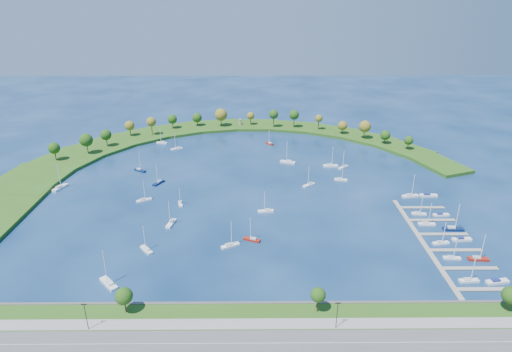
{
  "coord_description": "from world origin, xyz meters",
  "views": [
    {
      "loc": [
        3.32,
        -224.5,
        102.14
      ],
      "look_at": [
        5.0,
        5.0,
        4.0
      ],
      "focal_mm": 30.41,
      "sensor_mm": 36.0,
      "label": 1
    }
  ],
  "objects_px": {
    "moored_boat_3": "(309,184)",
    "docked_boat_5": "(462,239)",
    "docked_boat_3": "(478,258)",
    "harbor_tower": "(240,122)",
    "moored_boat_8": "(109,283)",
    "moored_boat_10": "(159,182)",
    "docked_boat_1": "(497,281)",
    "moored_boat_17": "(162,142)",
    "moored_boat_11": "(330,165)",
    "dock_system": "(439,242)",
    "moored_boat_16": "(252,239)",
    "docked_boat_0": "(469,280)",
    "moored_boat_2": "(177,148)",
    "moored_boat_13": "(180,203)",
    "moored_boat_12": "(230,245)",
    "docked_boat_2": "(452,257)",
    "moored_boat_6": "(341,179)",
    "moored_boat_4": "(344,167)",
    "moored_boat_9": "(171,223)",
    "docked_boat_10": "(410,195)",
    "docked_boat_6": "(427,223)",
    "moored_boat_7": "(140,170)",
    "docked_boat_9": "(441,215)",
    "docked_boat_8": "(419,213)",
    "docked_boat_4": "(441,242)",
    "moored_boat_1": "(266,210)",
    "docked_boat_7": "(453,228)",
    "moored_boat_15": "(144,200)",
    "moored_boat_0": "(270,143)",
    "moored_boat_14": "(60,187)",
    "moored_boat_5": "(288,162)"
  },
  "relations": [
    {
      "from": "moored_boat_3",
      "to": "docked_boat_5",
      "type": "xyz_separation_m",
      "value": [
        60.82,
        -59.26,
        -0.25
      ]
    },
    {
      "from": "moored_boat_3",
      "to": "docked_boat_3",
      "type": "height_order",
      "value": "docked_boat_3"
    },
    {
      "from": "harbor_tower",
      "to": "moored_boat_8",
      "type": "height_order",
      "value": "moored_boat_8"
    },
    {
      "from": "moored_boat_10",
      "to": "docked_boat_1",
      "type": "relative_size",
      "value": 1.35
    },
    {
      "from": "moored_boat_8",
      "to": "moored_boat_17",
      "type": "bearing_deg",
      "value": -38.72
    },
    {
      "from": "moored_boat_8",
      "to": "moored_boat_11",
      "type": "xyz_separation_m",
      "value": [
        103.39,
        119.12,
        -0.05
      ]
    },
    {
      "from": "dock_system",
      "to": "moored_boat_11",
      "type": "distance_m",
      "value": 95.93
    },
    {
      "from": "moored_boat_17",
      "to": "docked_boat_5",
      "type": "xyz_separation_m",
      "value": [
        158.93,
        -134.55,
        -0.25
      ]
    },
    {
      "from": "moored_boat_16",
      "to": "docked_boat_0",
      "type": "xyz_separation_m",
      "value": [
        82.81,
        -30.25,
        -0.01
      ]
    },
    {
      "from": "moored_boat_2",
      "to": "moored_boat_13",
      "type": "height_order",
      "value": "moored_boat_2"
    },
    {
      "from": "moored_boat_12",
      "to": "docked_boat_2",
      "type": "height_order",
      "value": "moored_boat_12"
    },
    {
      "from": "moored_boat_6",
      "to": "docked_boat_2",
      "type": "relative_size",
      "value": 1.07
    },
    {
      "from": "moored_boat_4",
      "to": "moored_boat_12",
      "type": "height_order",
      "value": "moored_boat_12"
    },
    {
      "from": "moored_boat_9",
      "to": "docked_boat_10",
      "type": "distance_m",
      "value": 127.0
    },
    {
      "from": "docked_boat_3",
      "to": "moored_boat_6",
      "type": "bearing_deg",
      "value": 121.31
    },
    {
      "from": "moored_boat_4",
      "to": "moored_boat_17",
      "type": "relative_size",
      "value": 0.98
    },
    {
      "from": "dock_system",
      "to": "moored_boat_3",
      "type": "bearing_deg",
      "value": 129.46
    },
    {
      "from": "dock_system",
      "to": "moored_boat_12",
      "type": "xyz_separation_m",
      "value": [
        -91.99,
        -2.71,
        0.56
      ]
    },
    {
      "from": "docked_boat_6",
      "to": "docked_boat_3",
      "type": "bearing_deg",
      "value": -67.5
    },
    {
      "from": "moored_boat_8",
      "to": "moored_boat_9",
      "type": "distance_m",
      "value": 48.65
    },
    {
      "from": "moored_boat_7",
      "to": "moored_boat_12",
      "type": "distance_m",
      "value": 104.79
    },
    {
      "from": "docked_boat_2",
      "to": "docked_boat_9",
      "type": "xyz_separation_m",
      "value": [
        10.44,
        37.32,
        -0.27
      ]
    },
    {
      "from": "docked_boat_8",
      "to": "docked_boat_9",
      "type": "relative_size",
      "value": 1.29
    },
    {
      "from": "moored_boat_17",
      "to": "docked_boat_4",
      "type": "distance_m",
      "value": 202.31
    },
    {
      "from": "moored_boat_13",
      "to": "moored_boat_16",
      "type": "bearing_deg",
      "value": 33.14
    },
    {
      "from": "moored_boat_9",
      "to": "moored_boat_16",
      "type": "height_order",
      "value": "moored_boat_9"
    },
    {
      "from": "moored_boat_2",
      "to": "moored_boat_12",
      "type": "xyz_separation_m",
      "value": [
        43.48,
        -125.75,
        0.0
      ]
    },
    {
      "from": "moored_boat_1",
      "to": "docked_boat_0",
      "type": "distance_m",
      "value": 95.07
    },
    {
      "from": "docked_boat_1",
      "to": "docked_boat_4",
      "type": "height_order",
      "value": "docked_boat_4"
    },
    {
      "from": "moored_boat_17",
      "to": "docked_boat_3",
      "type": "bearing_deg",
      "value": 150.59
    },
    {
      "from": "dock_system",
      "to": "moored_boat_16",
      "type": "distance_m",
      "value": 82.61
    },
    {
      "from": "harbor_tower",
      "to": "docked_boat_7",
      "type": "bearing_deg",
      "value": -58.32
    },
    {
      "from": "docked_boat_1",
      "to": "moored_boat_12",
      "type": "bearing_deg",
      "value": 156.7
    },
    {
      "from": "moored_boat_13",
      "to": "moored_boat_15",
      "type": "xyz_separation_m",
      "value": [
        -19.87,
        4.18,
        0.05
      ]
    },
    {
      "from": "moored_boat_0",
      "to": "dock_system",
      "type": "bearing_deg",
      "value": 168.5
    },
    {
      "from": "moored_boat_17",
      "to": "docked_boat_4",
      "type": "height_order",
      "value": "moored_boat_17"
    },
    {
      "from": "moored_boat_9",
      "to": "moored_boat_13",
      "type": "distance_m",
      "value": 20.76
    },
    {
      "from": "docked_boat_8",
      "to": "docked_boat_6",
      "type": "bearing_deg",
      "value": -83.72
    },
    {
      "from": "moored_boat_1",
      "to": "docked_boat_1",
      "type": "relative_size",
      "value": 1.28
    },
    {
      "from": "moored_boat_2",
      "to": "moored_boat_14",
      "type": "bearing_deg",
      "value": 23.37
    },
    {
      "from": "moored_boat_10",
      "to": "docked_boat_9",
      "type": "bearing_deg",
      "value": 103.52
    },
    {
      "from": "dock_system",
      "to": "docked_boat_5",
      "type": "xyz_separation_m",
      "value": [
        10.68,
        1.66,
        0.29
      ]
    },
    {
      "from": "moored_boat_4",
      "to": "docked_boat_3",
      "type": "height_order",
      "value": "docked_boat_3"
    },
    {
      "from": "moored_boat_12",
      "to": "docked_boat_7",
      "type": "height_order",
      "value": "docked_boat_7"
    },
    {
      "from": "moored_boat_13",
      "to": "moored_boat_17",
      "type": "distance_m",
      "value": 102.48
    },
    {
      "from": "moored_boat_4",
      "to": "moored_boat_10",
      "type": "distance_m",
      "value": 113.55
    },
    {
      "from": "moored_boat_14",
      "to": "docked_boat_2",
      "type": "xyz_separation_m",
      "value": [
        190.58,
        -70.63,
        -0.13
      ]
    },
    {
      "from": "moored_boat_5",
      "to": "moored_boat_16",
      "type": "bearing_deg",
      "value": 95.13
    },
    {
      "from": "dock_system",
      "to": "moored_boat_14",
      "type": "bearing_deg",
      "value": 163.07
    },
    {
      "from": "docked_boat_5",
      "to": "docked_boat_7",
      "type": "height_order",
      "value": "docked_boat_7"
    }
  ]
}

